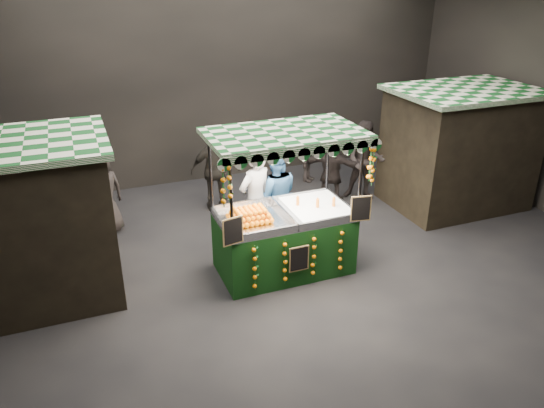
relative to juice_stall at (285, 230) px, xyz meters
name	(u,v)px	position (x,y,z in m)	size (l,w,h in m)	color
ground	(301,273)	(0.24, -0.20, -0.79)	(12.00, 12.00, 0.00)	black
market_hall	(307,79)	(0.24, -0.20, 2.59)	(12.10, 10.10, 5.05)	black
neighbour_stall_left	(17,223)	(-4.16, 0.80, 0.52)	(3.00, 2.20, 2.60)	black
neighbour_stall_right	(459,148)	(4.64, 1.30, 0.52)	(3.00, 2.20, 2.60)	black
juice_stall	(285,230)	(0.00, 0.00, 0.00)	(2.62, 1.54, 2.54)	black
vendor_grey	(255,200)	(-0.20, 0.94, 0.21)	(0.86, 0.72, 2.00)	gray
vendor_blue	(275,196)	(0.25, 1.11, 0.15)	(1.06, 0.91, 1.88)	#2B578A
shopper_0	(35,224)	(-3.98, 1.60, 0.09)	(0.65, 0.44, 1.76)	#2B2523
shopper_1	(365,161)	(2.90, 2.26, 0.12)	(1.12, 1.05, 1.82)	black
shopper_2	(216,170)	(-0.40, 2.92, 0.12)	(1.13, 0.63, 1.83)	black
shopper_3	(310,151)	(2.20, 3.67, 0.01)	(1.14, 1.15, 1.59)	black
shopper_4	(103,193)	(-2.78, 2.65, 0.07)	(1.00, 0.84, 1.73)	#2E2826
shopper_5	(332,167)	(2.18, 2.49, -0.01)	(1.41, 1.29, 1.57)	black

